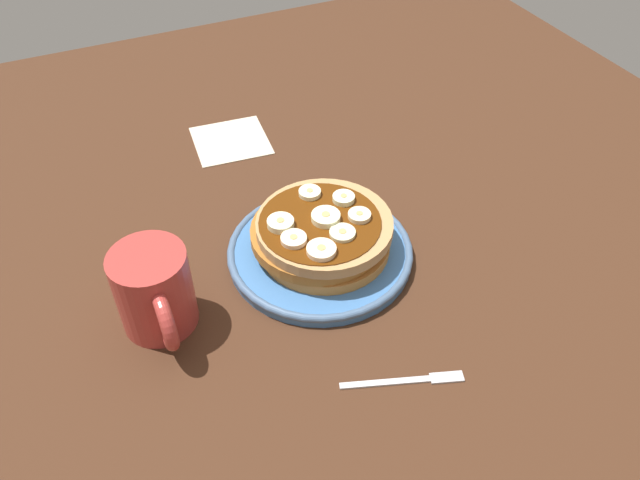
% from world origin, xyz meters
% --- Properties ---
extents(ground_plane, '(1.40, 1.40, 0.03)m').
position_xyz_m(ground_plane, '(0.00, 0.00, -0.01)').
color(ground_plane, '#422616').
extents(plate, '(0.23, 0.23, 0.02)m').
position_xyz_m(plate, '(0.00, 0.00, 0.01)').
color(plate, '#3F72B2').
rests_on(plate, ground_plane).
extents(pancake_stack, '(0.17, 0.17, 0.05)m').
position_xyz_m(pancake_stack, '(-0.00, 0.00, 0.04)').
color(pancake_stack, '#BE7634').
rests_on(pancake_stack, plate).
extents(banana_slice_0, '(0.03, 0.03, 0.01)m').
position_xyz_m(banana_slice_0, '(-0.00, 0.01, 0.06)').
color(banana_slice_0, '#F8F3C1').
rests_on(banana_slice_0, pancake_stack).
extents(banana_slice_1, '(0.03, 0.03, 0.01)m').
position_xyz_m(banana_slice_1, '(0.03, 0.01, 0.06)').
color(banana_slice_1, beige).
rests_on(banana_slice_1, pancake_stack).
extents(banana_slice_2, '(0.03, 0.03, 0.01)m').
position_xyz_m(banana_slice_2, '(0.02, -0.04, 0.06)').
color(banana_slice_2, '#FDE2BA').
rests_on(banana_slice_2, pancake_stack).
extents(banana_slice_3, '(0.03, 0.03, 0.01)m').
position_xyz_m(banana_slice_3, '(-0.01, -0.05, 0.06)').
color(banana_slice_3, '#F1F4C4').
rests_on(banana_slice_3, pancake_stack).
extents(banana_slice_4, '(0.03, 0.03, 0.01)m').
position_xyz_m(banana_slice_4, '(-0.05, 0.01, 0.06)').
color(banana_slice_4, '#F4EFC2').
rests_on(banana_slice_4, pancake_stack).
extents(banana_slice_5, '(0.03, 0.03, 0.01)m').
position_xyz_m(banana_slice_5, '(0.05, -0.02, 0.06)').
color(banana_slice_5, '#FCE2BA').
rests_on(banana_slice_5, pancake_stack).
extents(banana_slice_6, '(0.03, 0.03, 0.01)m').
position_xyz_m(banana_slice_6, '(0.01, 0.05, 0.06)').
color(banana_slice_6, '#F6E7B9').
rests_on(banana_slice_6, pancake_stack).
extents(banana_slice_7, '(0.03, 0.03, 0.01)m').
position_xyz_m(banana_slice_7, '(-0.02, 0.04, 0.06)').
color(banana_slice_7, '#EAF3C6').
rests_on(banana_slice_7, pancake_stack).
extents(coffee_mug, '(0.12, 0.08, 0.10)m').
position_xyz_m(coffee_mug, '(0.02, -0.20, 0.05)').
color(coffee_mug, '#B23833').
rests_on(coffee_mug, ground_plane).
extents(napkin, '(0.12, 0.12, 0.00)m').
position_xyz_m(napkin, '(-0.29, -0.02, 0.00)').
color(napkin, beige).
rests_on(napkin, ground_plane).
extents(fork, '(0.05, 0.13, 0.01)m').
position_xyz_m(fork, '(0.21, 0.01, 0.00)').
color(fork, silver).
rests_on(fork, ground_plane).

